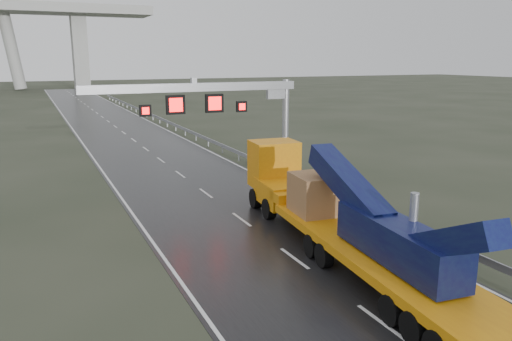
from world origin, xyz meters
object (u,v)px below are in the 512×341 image
exit_sign_pair (334,173)px  sign_gantry (224,104)px  striped_barrier (291,172)px  heavy_haul_truck (330,209)px

exit_sign_pair → sign_gantry: bearing=142.9°
sign_gantry → striped_barrier: sign_gantry is taller
sign_gantry → striped_barrier: (5.02, -0.57, -5.10)m
sign_gantry → exit_sign_pair: (5.00, -6.19, -4.02)m
heavy_haul_truck → striped_barrier: (4.90, 12.74, -1.32)m
exit_sign_pair → striped_barrier: (0.02, 5.62, -1.08)m
heavy_haul_truck → exit_sign_pair: (4.88, 7.12, -0.24)m
sign_gantry → striped_barrier: bearing=-6.5°
heavy_haul_truck → striped_barrier: bearing=74.3°
sign_gantry → heavy_haul_truck: bearing=-89.5°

